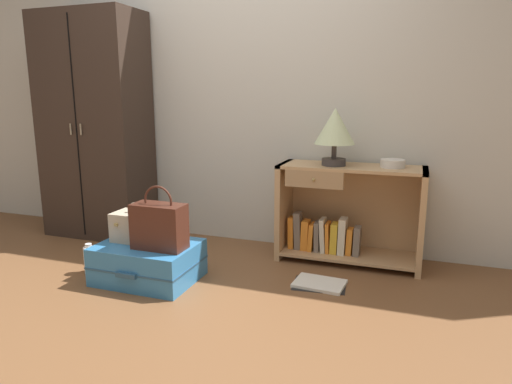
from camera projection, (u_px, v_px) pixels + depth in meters
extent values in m
plane|color=brown|center=(155.00, 317.00, 2.50)|extent=(9.00, 9.00, 0.00)
cube|color=beige|center=(249.00, 83.00, 3.61)|extent=(6.40, 0.10, 2.60)
cube|color=#33261E|center=(95.00, 127.00, 3.84)|extent=(0.89, 0.45, 1.87)
cube|color=black|center=(76.00, 129.00, 3.63)|extent=(0.01, 0.01, 1.77)
cylinder|color=gray|center=(71.00, 129.00, 3.64)|extent=(0.01, 0.01, 0.09)
cylinder|color=gray|center=(81.00, 129.00, 3.60)|extent=(0.01, 0.01, 0.09)
cube|color=tan|center=(284.00, 209.00, 3.44)|extent=(0.04, 0.38, 0.71)
cube|color=tan|center=(422.00, 221.00, 3.11)|extent=(0.04, 0.38, 0.71)
cube|color=tan|center=(352.00, 167.00, 3.20)|extent=(1.03, 0.38, 0.02)
cube|color=tan|center=(348.00, 254.00, 3.34)|extent=(0.95, 0.38, 0.02)
cube|color=tan|center=(353.00, 209.00, 3.44)|extent=(0.95, 0.01, 0.69)
cube|color=#A68259|center=(314.00, 179.00, 3.13)|extent=(0.41, 0.02, 0.12)
sphere|color=#9E844C|center=(313.00, 180.00, 3.12)|extent=(0.02, 0.02, 0.02)
cube|color=orange|center=(292.00, 232.00, 3.42)|extent=(0.04, 0.08, 0.24)
cube|color=#726659|center=(298.00, 230.00, 3.40)|extent=(0.06, 0.09, 0.28)
cube|color=orange|center=(306.00, 235.00, 3.39)|extent=(0.06, 0.10, 0.23)
cube|color=orange|center=(312.00, 237.00, 3.38)|extent=(0.04, 0.12, 0.21)
cube|color=#726659|center=(318.00, 236.00, 3.36)|extent=(0.04, 0.12, 0.22)
cube|color=beige|center=(323.00, 235.00, 3.34)|extent=(0.05, 0.13, 0.25)
cube|color=orange|center=(328.00, 237.00, 3.33)|extent=(0.03, 0.13, 0.22)
cube|color=gold|center=(334.00, 238.00, 3.32)|extent=(0.05, 0.11, 0.22)
cube|color=beige|center=(343.00, 236.00, 3.29)|extent=(0.05, 0.13, 0.27)
cube|color=orange|center=(350.00, 241.00, 3.29)|extent=(0.05, 0.10, 0.20)
cube|color=#726659|center=(357.00, 241.00, 3.27)|extent=(0.05, 0.11, 0.21)
cylinder|color=#3D3838|center=(334.00, 162.00, 3.21)|extent=(0.17, 0.17, 0.05)
cylinder|color=#3D3838|center=(334.00, 151.00, 3.19)|extent=(0.04, 0.04, 0.10)
cone|color=beige|center=(335.00, 126.00, 3.16)|extent=(0.28, 0.28, 0.25)
cylinder|color=silver|center=(393.00, 163.00, 3.12)|extent=(0.17, 0.17, 0.06)
cube|color=teal|center=(148.00, 262.00, 2.99)|extent=(0.63, 0.47, 0.25)
cube|color=#285071|center=(148.00, 262.00, 2.99)|extent=(0.64, 0.48, 0.01)
cube|color=#285071|center=(126.00, 276.00, 2.76)|extent=(0.14, 0.02, 0.03)
cube|color=#B7A88E|center=(136.00, 227.00, 3.01)|extent=(0.30, 0.20, 0.19)
torus|color=gray|center=(135.00, 210.00, 2.98)|extent=(0.11, 0.02, 0.11)
cube|color=tan|center=(116.00, 225.00, 2.93)|extent=(0.02, 0.01, 0.02)
cube|color=tan|center=(138.00, 227.00, 2.88)|extent=(0.02, 0.01, 0.02)
cube|color=#472319|center=(159.00, 226.00, 2.84)|extent=(0.34, 0.17, 0.29)
torus|color=#472319|center=(158.00, 201.00, 2.81)|extent=(0.20, 0.01, 0.20)
cylinder|color=white|center=(90.00, 260.00, 3.10)|extent=(0.07, 0.07, 0.19)
cylinder|color=silver|center=(88.00, 245.00, 3.08)|extent=(0.04, 0.04, 0.02)
cube|color=white|center=(319.00, 284.00, 2.92)|extent=(0.34, 0.25, 0.02)
cube|color=black|center=(319.00, 285.00, 2.92)|extent=(0.36, 0.28, 0.01)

